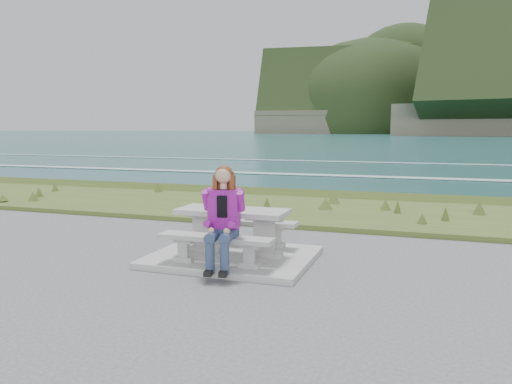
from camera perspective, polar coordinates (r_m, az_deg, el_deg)
concrete_slab at (r=8.30m, az=-2.67°, el=-7.43°), size 2.60×2.10×0.10m
picnic_table at (r=8.16m, az=-2.69°, el=-3.12°), size 1.80×0.75×0.75m
bench_landward at (r=7.58m, az=-4.65°, el=-5.76°), size 1.80×0.35×0.45m
bench_seaward at (r=8.85m, az=-1.00°, el=-3.84°), size 1.80×0.35×0.45m
grass_verge at (r=12.99m, az=5.52°, el=-2.32°), size 160.00×4.50×0.22m
shore_drop at (r=15.79m, az=7.99°, el=-0.65°), size 160.00×0.80×2.20m
ocean at (r=32.91m, az=13.72°, el=0.25°), size 1600.00×1600.00×0.09m
seated_woman at (r=7.34m, az=-3.94°, el=-4.51°), size 0.55×0.83×1.51m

